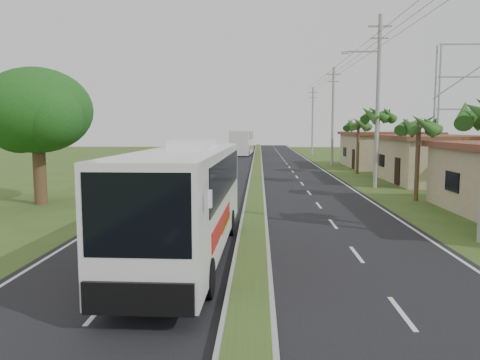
{
  "coord_description": "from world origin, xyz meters",
  "views": [
    {
      "loc": [
        0.21,
        -15.44,
        4.24
      ],
      "look_at": [
        -0.68,
        6.42,
        1.8
      ],
      "focal_mm": 35.0,
      "sensor_mm": 36.0,
      "label": 1
    }
  ],
  "objects": [
    {
      "name": "shade_tree",
      "position": [
        -12.11,
        10.02,
        5.03
      ],
      "size": [
        6.3,
        6.0,
        7.54
      ],
      "color": "#473321",
      "rests_on": "ground"
    },
    {
      "name": "ground",
      "position": [
        0.0,
        0.0,
        0.0
      ],
      "size": [
        180.0,
        180.0,
        0.0
      ],
      "primitive_type": "plane",
      "color": "#374D1C",
      "rests_on": "ground"
    },
    {
      "name": "lane_edge_left",
      "position": [
        -6.7,
        20.0,
        0.0
      ],
      "size": [
        0.12,
        160.0,
        0.01
      ],
      "primitive_type": "cube",
      "color": "silver",
      "rests_on": "ground"
    },
    {
      "name": "road_asphalt",
      "position": [
        0.0,
        20.0,
        0.01
      ],
      "size": [
        14.0,
        160.0,
        0.02
      ],
      "primitive_type": "cube",
      "color": "black",
      "rests_on": "ground"
    },
    {
      "name": "utility_pole_d",
      "position": [
        8.5,
        58.0,
        5.42
      ],
      "size": [
        1.6,
        0.28,
        10.5
      ],
      "color": "gray",
      "rests_on": "ground"
    },
    {
      "name": "median_strip",
      "position": [
        0.0,
        20.0,
        0.1
      ],
      "size": [
        1.2,
        160.0,
        0.18
      ],
      "color": "gray",
      "rests_on": "ground"
    },
    {
      "name": "utility_pole_b",
      "position": [
        8.47,
        18.0,
        6.26
      ],
      "size": [
        3.2,
        0.28,
        12.0
      ],
      "color": "gray",
      "rests_on": "ground"
    },
    {
      "name": "motorcyclist",
      "position": [
        -2.0,
        4.97,
        0.84
      ],
      "size": [
        1.86,
        0.75,
        2.34
      ],
      "rotation": [
        0.0,
        0.0,
        0.14
      ],
      "color": "black",
      "rests_on": "ground"
    },
    {
      "name": "coach_bus_main",
      "position": [
        -2.11,
        -0.36,
        2.11
      ],
      "size": [
        2.72,
        11.9,
        3.83
      ],
      "rotation": [
        0.0,
        0.0,
        -0.02
      ],
      "color": "white",
      "rests_on": "ground"
    },
    {
      "name": "utility_pole_c",
      "position": [
        8.5,
        38.0,
        5.67
      ],
      "size": [
        1.6,
        0.28,
        11.0
      ],
      "color": "gray",
      "rests_on": "ground"
    },
    {
      "name": "palm_verge_b",
      "position": [
        9.4,
        12.0,
        4.36
      ],
      "size": [
        2.4,
        2.4,
        5.05
      ],
      "color": "#473321",
      "rests_on": "ground"
    },
    {
      "name": "palm_verge_d",
      "position": [
        9.3,
        28.0,
        4.55
      ],
      "size": [
        2.4,
        2.4,
        5.25
      ],
      "color": "#473321",
      "rests_on": "ground"
    },
    {
      "name": "coach_bus_far",
      "position": [
        -2.46,
        59.41,
        2.15
      ],
      "size": [
        3.41,
        13.15,
        3.8
      ],
      "rotation": [
        0.0,
        0.0,
        -0.04
      ],
      "color": "silver",
      "rests_on": "ground"
    },
    {
      "name": "shop_far",
      "position": [
        14.0,
        36.0,
        1.93
      ],
      "size": [
        8.6,
        11.6,
        3.82
      ],
      "color": "tan",
      "rests_on": "ground"
    },
    {
      "name": "lane_edge_right",
      "position": [
        6.7,
        20.0,
        0.0
      ],
      "size": [
        0.12,
        160.0,
        0.01
      ],
      "primitive_type": "cube",
      "color": "silver",
      "rests_on": "ground"
    },
    {
      "name": "shop_mid",
      "position": [
        14.0,
        22.0,
        1.86
      ],
      "size": [
        7.6,
        10.6,
        3.67
      ],
      "color": "tan",
      "rests_on": "ground"
    },
    {
      "name": "palm_verge_c",
      "position": [
        8.8,
        19.0,
        5.12
      ],
      "size": [
        2.4,
        2.4,
        5.85
      ],
      "color": "#473321",
      "rests_on": "ground"
    }
  ]
}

